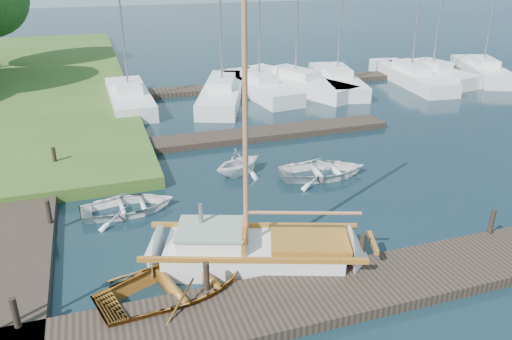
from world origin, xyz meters
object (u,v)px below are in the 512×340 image
object	(u,v)px
marina_boat_6	(432,72)
sailboat	(259,254)
marina_boat_1	(222,91)
mooring_post_0	(15,313)
marina_boat_0	(129,96)
marina_boat_4	(337,79)
mooring_post_5	(54,157)
dinghy	(182,279)
marina_boat_5	(411,75)
mooring_post_2	(362,246)
mooring_post_3	(492,221)
marina_boat_2	(259,85)
mooring_post_4	(49,212)
mooring_post_1	(207,276)
tender_c	(323,168)
marina_boat_7	(482,69)
marina_boat_3	(295,81)
tender_b	(239,160)
tender_a	(128,204)

from	to	relation	value
marina_boat_6	sailboat	bearing A→B (deg)	123.98
marina_boat_1	mooring_post_0	bearing A→B (deg)	172.49
marina_boat_0	marina_boat_4	distance (m)	13.71
mooring_post_5	dinghy	distance (m)	10.20
marina_boat_4	marina_boat_5	bearing A→B (deg)	-82.32
mooring_post_2	mooring_post_3	bearing A→B (deg)	0.00
sailboat	marina_boat_1	xyz separation A→B (m)	(3.57, 17.54, 0.22)
mooring_post_0	marina_boat_2	world-z (taller)	marina_boat_2
mooring_post_4	marina_boat_2	bearing A→B (deg)	50.13
mooring_post_1	tender_c	size ratio (longest dim) A/B	0.23
mooring_post_2	marina_boat_7	distance (m)	27.81
marina_boat_3	marina_boat_6	world-z (taller)	marina_boat_3
mooring_post_2	marina_boat_3	bearing A→B (deg)	72.71
marina_boat_5	marina_boat_7	xyz separation A→B (m)	(6.03, -0.10, 0.03)
marina_boat_1	marina_boat_4	bearing A→B (deg)	-64.49
mooring_post_5	tender_b	distance (m)	7.54
mooring_post_4	tender_b	size ratio (longest dim) A/B	0.35
mooring_post_3	marina_boat_2	size ratio (longest dim) A/B	0.07
sailboat	marina_boat_4	bearing A→B (deg)	76.57
marina_boat_7	marina_boat_4	bearing A→B (deg)	109.34
marina_boat_6	marina_boat_7	distance (m)	4.14
mooring_post_0	mooring_post_1	xyz separation A→B (m)	(4.50, 0.00, 0.00)
tender_b	dinghy	bearing A→B (deg)	128.48
mooring_post_1	mooring_post_0	bearing A→B (deg)	180.00
mooring_post_5	marina_boat_5	size ratio (longest dim) A/B	0.08
mooring_post_0	marina_boat_4	xyz separation A→B (m)	(18.02, 19.36, -0.13)
sailboat	tender_c	bearing A→B (deg)	68.20
sailboat	marina_boat_2	size ratio (longest dim) A/B	0.82
marina_boat_4	marina_boat_7	bearing A→B (deg)	-80.12
marina_boat_0	marina_boat_2	size ratio (longest dim) A/B	0.95
mooring_post_0	tender_c	bearing A→B (deg)	29.91
mooring_post_3	marina_boat_0	world-z (taller)	marina_boat_0
marina_boat_1	marina_boat_4	size ratio (longest dim) A/B	0.96
marina_boat_1	marina_boat_7	xyz separation A→B (m)	(19.67, 0.14, 0.02)
mooring_post_1	dinghy	world-z (taller)	mooring_post_1
mooring_post_5	marina_boat_3	xyz separation A→B (m)	(14.62, 9.66, -0.13)
tender_b	marina_boat_6	xyz separation A→B (m)	(17.80, 11.62, -0.04)
marina_boat_7	mooring_post_2	bearing A→B (deg)	154.71
marina_boat_1	marina_boat_5	bearing A→B (deg)	-68.61
sailboat	marina_boat_6	distance (m)	26.25
mooring_post_4	marina_boat_7	size ratio (longest dim) A/B	0.06
mooring_post_0	mooring_post_5	size ratio (longest dim) A/B	1.00
mooring_post_1	marina_boat_1	world-z (taller)	marina_boat_1
sailboat	marina_boat_2	distance (m)	19.30
marina_boat_3	marina_boat_6	bearing A→B (deg)	-114.93
mooring_post_2	marina_boat_2	distance (m)	19.67
mooring_post_4	marina_boat_2	xyz separation A→B (m)	(11.99, 14.36, -0.12)
mooring_post_0	marina_boat_6	bearing A→B (deg)	36.93
mooring_post_1	mooring_post_4	distance (m)	6.40
tender_a	tender_c	distance (m)	7.76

